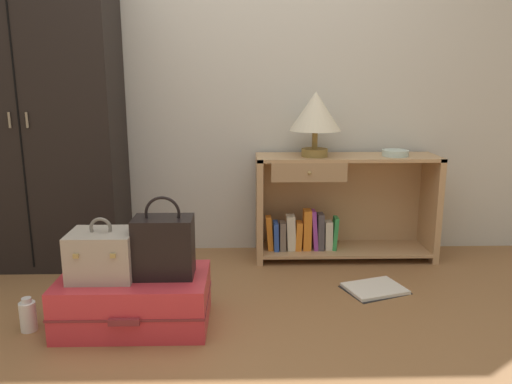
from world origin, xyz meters
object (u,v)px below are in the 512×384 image
Objects in this scene: wardrobe at (35,117)px; bowl at (395,153)px; train_case at (103,254)px; suitcase_large at (135,300)px; bookshelf at (337,207)px; table_lamp at (315,113)px; bottle at (28,316)px; handbag at (164,246)px; open_book_on_floor at (375,289)px.

wardrobe reaches higher than bowl.
suitcase_large is at bearing 5.10° from train_case.
bookshelf reaches higher than train_case.
table_lamp reaches higher than bookshelf.
bottle is at bearing -173.67° from train_case.
bookshelf is 1.96m from bottle.
bottle is (-2.02, -0.95, -0.64)m from bowl.
handbag reaches higher than open_book_on_floor.
wardrobe is 6.31× the size of train_case.
bowl is at bearing 66.22° from open_book_on_floor.
table_lamp is 1.59m from suitcase_large.
table_lamp is 1.04× the size of handbag.
bookshelf is 3.94× the size of train_case.
wardrobe is 2.30m from bowl.
train_case is at bearing -164.92° from open_book_on_floor.
handbag is (0.15, 0.00, 0.28)m from suitcase_large.
bottle is 1.84m from open_book_on_floor.
wardrobe is 1.60× the size of bookshelf.
train_case reaches higher than open_book_on_floor.
bookshelf is 1.65× the size of suitcase_large.
wardrobe reaches higher than open_book_on_floor.
table_lamp is (1.76, 0.02, 0.02)m from wardrobe.
wardrobe is 11.39× the size of bottle.
table_lamp is at bearing -164.47° from bookshelf.
wardrobe is at bearing 124.92° from train_case.
bookshelf is 0.68m from open_book_on_floor.
bookshelf is 0.65m from table_lamp.
open_book_on_floor is (0.13, -0.58, -0.33)m from bookshelf.
train_case is at bearing -151.15° from bowl.
suitcase_large is at bearing -137.73° from table_lamp.
bowl reaches higher than train_case.
table_lamp reaches higher than train_case.
bookshelf is 0.52m from bowl.
wardrobe is 1.31m from bottle.
suitcase_large is at bearing -163.89° from open_book_on_floor.
train_case is 0.29m from handbag.
suitcase_large is at bearing -179.22° from handbag.
handbag reaches higher than train_case.
open_book_on_floor is (1.29, 0.37, -0.12)m from suitcase_large.
bookshelf reaches higher than open_book_on_floor.
bookshelf is at bearing 102.20° from open_book_on_floor.
open_book_on_floor is (1.13, 0.37, -0.39)m from handbag.
wardrobe is at bearing 136.08° from handbag.
bottle is at bearing -166.65° from open_book_on_floor.
suitcase_large is 2.39× the size of train_case.
open_book_on_floor is (1.42, 0.38, -0.36)m from train_case.
table_lamp is at bearing 38.98° from train_case.
suitcase_large is (-1.16, -0.95, -0.22)m from bookshelf.
bookshelf is at bearing 172.16° from bowl.
bookshelf is at bearing 36.54° from train_case.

